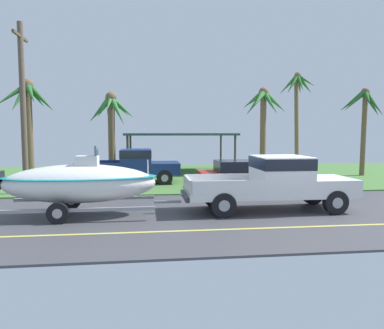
% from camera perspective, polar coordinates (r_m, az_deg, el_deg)
% --- Properties ---
extents(ground, '(36.00, 22.00, 0.11)m').
position_cam_1_polar(ground, '(20.91, 6.47, -2.49)').
color(ground, '#424247').
extents(pickup_truck_towing, '(5.98, 2.01, 1.88)m').
position_cam_1_polar(pickup_truck_towing, '(13.21, 13.28, -2.37)').
color(pickup_truck_towing, silver).
rests_on(pickup_truck_towing, ground).
extents(boat_on_trailer, '(6.03, 2.29, 2.28)m').
position_cam_1_polar(boat_on_trailer, '(12.57, -16.91, -2.74)').
color(boat_on_trailer, gray).
rests_on(boat_on_trailer, ground).
extents(parked_pickup_background, '(5.45, 2.07, 1.81)m').
position_cam_1_polar(parked_pickup_background, '(19.61, -8.69, -0.01)').
color(parked_pickup_background, navy).
rests_on(parked_pickup_background, ground).
extents(parked_sedan_near, '(4.73, 1.91, 1.38)m').
position_cam_1_polar(parked_sedan_near, '(17.65, 8.58, -1.67)').
color(parked_sedan_near, '#B21E19').
rests_on(parked_sedan_near, ground).
extents(carport_awning, '(7.06, 4.86, 2.63)m').
position_cam_1_polar(carport_awning, '(24.67, -2.00, 4.56)').
color(carport_awning, '#4C4238').
rests_on(carport_awning, ground).
extents(palm_tree_near_left, '(3.03, 3.17, 5.03)m').
position_cam_1_polar(palm_tree_near_left, '(22.33, -12.22, 7.35)').
color(palm_tree_near_left, brown).
rests_on(palm_tree_near_left, ground).
extents(palm_tree_near_right, '(3.15, 3.21, 5.60)m').
position_cam_1_polar(palm_tree_near_right, '(22.33, -23.90, 8.22)').
color(palm_tree_near_right, brown).
rests_on(palm_tree_near_right, ground).
extents(palm_tree_mid, '(2.71, 2.97, 5.28)m').
position_cam_1_polar(palm_tree_mid, '(21.98, 10.85, 8.10)').
color(palm_tree_mid, brown).
rests_on(palm_tree_mid, ground).
extents(palm_tree_far_left, '(2.81, 2.61, 5.36)m').
position_cam_1_polar(palm_tree_far_left, '(25.03, 24.92, 7.68)').
color(palm_tree_far_left, brown).
rests_on(palm_tree_far_left, ground).
extents(palm_tree_far_right, '(2.82, 2.93, 7.10)m').
position_cam_1_polar(palm_tree_far_right, '(28.94, 15.76, 10.45)').
color(palm_tree_far_right, brown).
rests_on(palm_tree_far_right, ground).
extents(utility_pole, '(0.24, 1.80, 7.33)m').
position_cam_1_polar(utility_pole, '(17.59, -24.51, 8.15)').
color(utility_pole, brown).
rests_on(utility_pole, ground).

